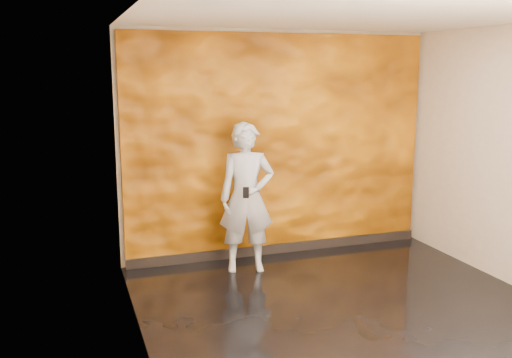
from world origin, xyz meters
name	(u,v)px	position (x,y,z in m)	size (l,w,h in m)	color
room	(356,171)	(0.00, 0.00, 1.40)	(4.02, 4.02, 2.81)	black
feature_wall	(280,146)	(0.00, 1.96, 1.38)	(3.90, 0.06, 2.75)	orange
baseboard	(280,248)	(0.00, 1.92, 0.06)	(3.90, 0.04, 0.12)	black
man	(247,198)	(-0.60, 1.47, 0.87)	(0.63, 0.42, 1.74)	#9DA4AD
phone	(246,193)	(-0.68, 1.24, 0.98)	(0.07, 0.01, 0.13)	black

